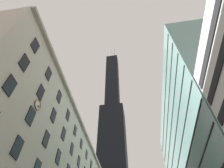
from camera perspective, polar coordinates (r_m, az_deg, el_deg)
The scene contains 2 objects.
dark_skyscraper at distance 118.46m, azimuth 0.23°, elevation -22.91°, with size 24.04×24.04×186.45m.
glass_office_midrise at distance 51.88m, azimuth 28.91°, elevation -20.89°, with size 14.99×50.69×44.23m.
Camera 1 is at (1.49, -13.00, 1.94)m, focal length 29.85 mm.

